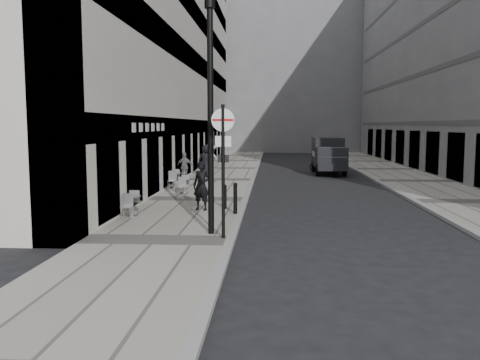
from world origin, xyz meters
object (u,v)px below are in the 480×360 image
at_px(panel_van, 328,154).
at_px(walking_man, 201,186).
at_px(sign_post, 223,153).
at_px(lamppost, 210,103).
at_px(cyclist, 323,160).

bearing_deg(panel_van, walking_man, -111.83).
bearing_deg(sign_post, lamppost, 128.11).
xyz_separation_m(walking_man, panel_van, (6.23, 15.50, 0.33)).
bearing_deg(cyclist, sign_post, -90.13).
relative_size(sign_post, panel_van, 0.72).
xyz_separation_m(sign_post, lamppost, (-0.40, 0.55, 1.35)).
height_order(lamppost, cyclist, lamppost).
bearing_deg(lamppost, panel_van, 74.49).
distance_m(sign_post, panel_van, 20.65).
relative_size(walking_man, cyclist, 0.90).
distance_m(walking_man, cyclist, 18.02).
distance_m(panel_van, cyclist, 1.59).
relative_size(sign_post, cyclist, 1.83).
height_order(lamppost, panel_van, lamppost).
bearing_deg(walking_man, sign_post, -57.80).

